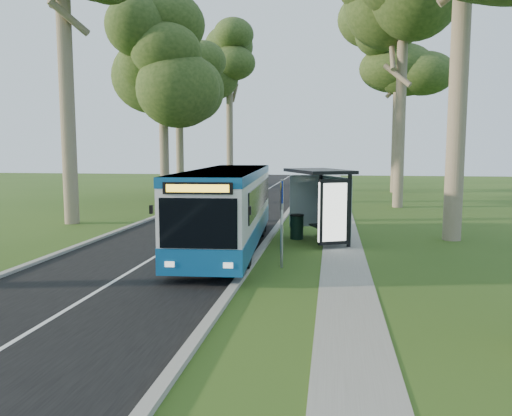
{
  "coord_description": "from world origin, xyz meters",
  "views": [
    {
      "loc": [
        2.56,
        -15.41,
        3.7
      ],
      "look_at": [
        -0.19,
        2.51,
        1.6
      ],
      "focal_mm": 35.0,
      "sensor_mm": 36.0,
      "label": 1
    }
  ],
  "objects_px": {
    "bus": "(228,208)",
    "bus_shelter": "(322,192)",
    "car_silver": "(228,179)",
    "bus_stop_sign": "(282,213)",
    "litter_bin": "(297,227)",
    "car_white": "(195,189)"
  },
  "relations": [
    {
      "from": "bus",
      "to": "car_white",
      "type": "height_order",
      "value": "bus"
    },
    {
      "from": "litter_bin",
      "to": "car_white",
      "type": "distance_m",
      "value": 19.02
    },
    {
      "from": "bus",
      "to": "car_silver",
      "type": "height_order",
      "value": "bus"
    },
    {
      "from": "bus_shelter",
      "to": "litter_bin",
      "type": "distance_m",
      "value": 2.11
    },
    {
      "from": "bus_stop_sign",
      "to": "car_white",
      "type": "height_order",
      "value": "bus_stop_sign"
    },
    {
      "from": "litter_bin",
      "to": "bus_stop_sign",
      "type": "bearing_deg",
      "value": -91.21
    },
    {
      "from": "bus_shelter",
      "to": "litter_bin",
      "type": "relative_size",
      "value": 3.75
    },
    {
      "from": "bus",
      "to": "car_silver",
      "type": "relative_size",
      "value": 2.23
    },
    {
      "from": "car_white",
      "to": "car_silver",
      "type": "distance_m",
      "value": 12.33
    },
    {
      "from": "car_silver",
      "to": "bus",
      "type": "bearing_deg",
      "value": -70.97
    },
    {
      "from": "bus_shelter",
      "to": "car_silver",
      "type": "height_order",
      "value": "bus_shelter"
    },
    {
      "from": "car_silver",
      "to": "bus_shelter",
      "type": "bearing_deg",
      "value": -64.28
    },
    {
      "from": "bus",
      "to": "bus_stop_sign",
      "type": "relative_size",
      "value": 4.07
    },
    {
      "from": "litter_bin",
      "to": "bus_shelter",
      "type": "bearing_deg",
      "value": -42.95
    },
    {
      "from": "bus",
      "to": "bus_shelter",
      "type": "bearing_deg",
      "value": 18.56
    },
    {
      "from": "bus",
      "to": "bus_shelter",
      "type": "xyz_separation_m",
      "value": [
        3.47,
        1.43,
        0.54
      ]
    },
    {
      "from": "car_silver",
      "to": "litter_bin",
      "type": "bearing_deg",
      "value": -65.55
    },
    {
      "from": "bus",
      "to": "bus_shelter",
      "type": "relative_size",
      "value": 2.94
    },
    {
      "from": "bus",
      "to": "bus_stop_sign",
      "type": "xyz_separation_m",
      "value": [
        2.32,
        -2.83,
        0.18
      ]
    },
    {
      "from": "bus",
      "to": "litter_bin",
      "type": "height_order",
      "value": "bus"
    },
    {
      "from": "bus_stop_sign",
      "to": "car_silver",
      "type": "bearing_deg",
      "value": 95.22
    },
    {
      "from": "bus",
      "to": "litter_bin",
      "type": "relative_size",
      "value": 11.04
    }
  ]
}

